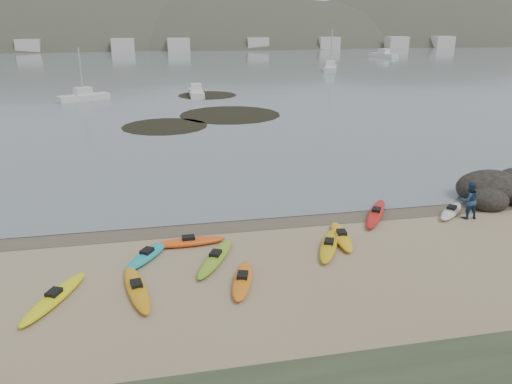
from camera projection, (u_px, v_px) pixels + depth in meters
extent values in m
plane|color=tan|center=(256.00, 220.00, 25.34)|extent=(600.00, 600.00, 0.00)
plane|color=brown|center=(257.00, 222.00, 25.06)|extent=(60.00, 60.00, 0.00)
plane|color=slate|center=(157.00, 36.00, 303.05)|extent=(1200.00, 1200.00, 0.00)
ellipsoid|color=gold|center=(329.00, 246.00, 22.04)|extent=(2.15, 3.51, 0.34)
ellipsoid|color=#1BA5AD|center=(147.00, 255.00, 21.14)|extent=(2.22, 2.91, 0.34)
ellipsoid|color=orange|center=(243.00, 280.00, 19.14)|extent=(1.55, 3.22, 0.34)
ellipsoid|color=silver|center=(451.00, 211.00, 26.00)|extent=(2.66, 2.55, 0.34)
ellipsoid|color=red|center=(376.00, 213.00, 25.70)|extent=(2.93, 4.04, 0.34)
ellipsoid|color=yellow|center=(341.00, 237.00, 22.97)|extent=(1.17, 3.40, 0.34)
ellipsoid|color=yellow|center=(55.00, 298.00, 17.93)|extent=(2.25, 3.83, 0.34)
ellipsoid|color=orange|center=(137.00, 289.00, 18.53)|extent=(1.43, 3.87, 0.34)
ellipsoid|color=#7DB524|center=(216.00, 258.00, 20.92)|extent=(2.36, 3.77, 0.34)
ellipsoid|color=#F45715|center=(189.00, 242.00, 22.42)|extent=(3.40, 0.83, 0.34)
imported|color=navy|center=(469.00, 200.00, 25.26)|extent=(1.00, 0.81, 1.95)
ellipsoid|color=black|center=(489.00, 193.00, 28.31)|extent=(3.90, 3.03, 1.95)
ellipsoid|color=black|center=(488.00, 204.00, 26.95)|extent=(2.17, 1.95, 1.30)
cylinder|color=black|center=(165.00, 126.00, 47.31)|extent=(8.08, 8.08, 0.04)
cylinder|color=black|center=(230.00, 115.00, 53.10)|extent=(10.72, 10.72, 0.04)
cylinder|color=black|center=(207.00, 95.00, 66.63)|extent=(7.78, 7.78, 0.04)
cube|color=silver|center=(84.00, 97.00, 62.17)|extent=(6.34, 4.51, 0.88)
cube|color=silver|center=(196.00, 93.00, 65.69)|extent=(1.90, 6.27, 0.87)
cube|color=silver|center=(330.00, 69.00, 97.46)|extent=(4.86, 7.96, 1.08)
cube|color=silver|center=(383.00, 55.00, 132.87)|extent=(5.12, 9.08, 1.23)
ellipsoid|color=#384235|center=(53.00, 91.00, 203.25)|extent=(220.00, 120.00, 80.00)
ellipsoid|color=#384235|center=(247.00, 81.00, 212.85)|extent=(200.00, 110.00, 68.00)
ellipsoid|color=#384235|center=(418.00, 78.00, 238.75)|extent=(230.00, 130.00, 76.00)
cube|color=beige|center=(25.00, 46.00, 150.98)|extent=(7.00, 5.00, 4.00)
cube|color=beige|center=(107.00, 45.00, 155.51)|extent=(7.00, 5.00, 4.00)
cube|color=beige|center=(184.00, 45.00, 160.04)|extent=(7.00, 5.00, 4.00)
cube|color=beige|center=(257.00, 44.00, 164.58)|extent=(7.00, 5.00, 4.00)
cube|color=beige|center=(326.00, 43.00, 169.11)|extent=(7.00, 5.00, 4.00)
cube|color=beige|center=(392.00, 43.00, 173.64)|extent=(7.00, 5.00, 4.00)
cube|color=beige|center=(454.00, 42.00, 178.17)|extent=(7.00, 5.00, 4.00)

